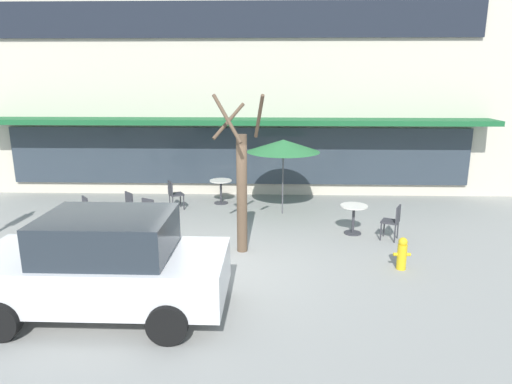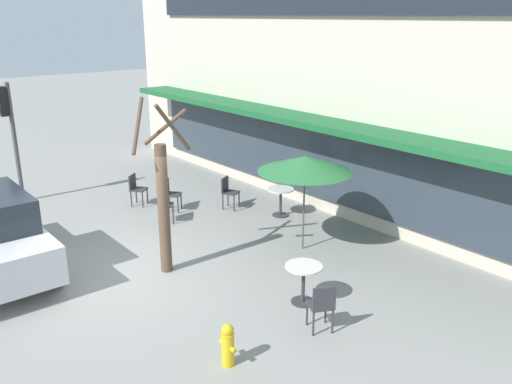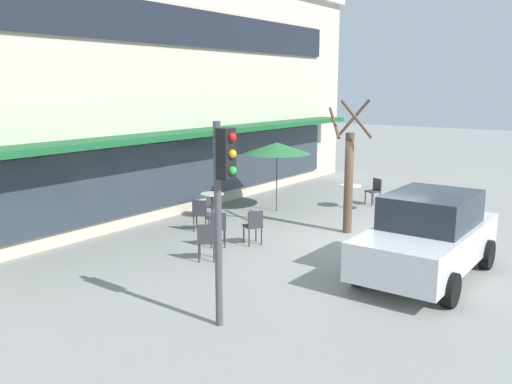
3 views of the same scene
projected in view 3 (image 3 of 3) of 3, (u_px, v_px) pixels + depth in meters
ground_plane at (367, 241)px, 13.99m from camera, size 80.00×80.00×0.00m
building_facade at (108, 86)px, 18.98m from camera, size 19.23×9.10×7.87m
cafe_table_near_wall at (351, 192)px, 17.68m from camera, size 0.70×0.70×0.76m
cafe_table_streetside at (212, 201)px, 16.32m from camera, size 0.70×0.70×0.76m
patio_umbrella_green_folded at (277, 148)px, 16.96m from camera, size 2.10×2.10×2.20m
cafe_chair_0 at (254, 225)px, 13.54m from camera, size 0.55×0.55×0.89m
cafe_chair_1 at (200, 213)px, 14.82m from camera, size 0.54×0.54×0.89m
cafe_chair_2 at (375, 190)px, 18.13m from camera, size 0.54×0.54×0.89m
cafe_chair_3 at (206, 239)px, 12.28m from camera, size 0.56×0.56×0.89m
cafe_chair_4 at (218, 226)px, 13.37m from camera, size 0.57×0.57×0.89m
parked_sedan at (428, 235)px, 11.26m from camera, size 4.21×2.04×1.76m
street_tree at (349, 175)px, 14.51m from camera, size 1.18×1.30×3.61m
traffic_light_pole at (222, 191)px, 8.58m from camera, size 0.26×0.44×3.40m
fire_hydrant at (424, 202)px, 16.94m from camera, size 0.36×0.20×0.71m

